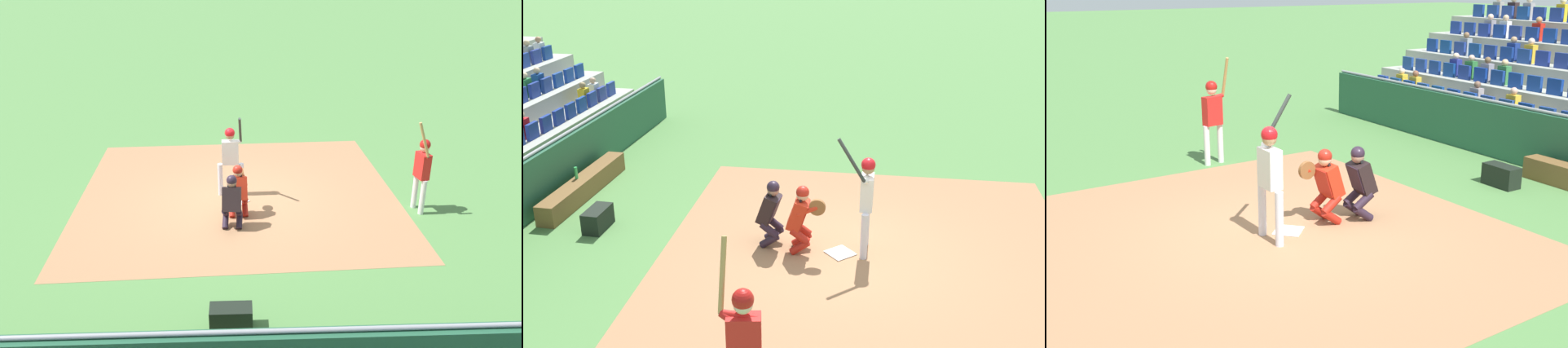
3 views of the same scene
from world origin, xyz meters
The scene contains 9 objects.
ground_plane centered at (0.00, 0.00, 0.00)m, with size 160.00×160.00×0.00m, color #4F7E42.
infield_dirt_patch centered at (0.00, 0.50, 0.00)m, with size 8.15×7.51×0.01m, color #9F704C.
home_plate_marker centered at (0.00, 0.00, 0.02)m, with size 0.44×0.44×0.02m, color white.
batter_at_plate centered at (-0.17, 0.41, 1.15)m, with size 0.67×0.66×2.25m.
catcher_crouching centered at (0.02, -0.73, 0.73)m, with size 0.48×0.73×1.31m.
home_plate_umpire centered at (-0.13, -1.32, 0.71)m, with size 0.49×0.48×1.30m.
dugout_wall centered at (0.00, -6.42, 0.62)m, with size 15.46×0.24×1.30m.
equipment_duffel_bag centered at (-0.11, -4.82, 0.21)m, with size 0.72×0.36×0.43m, color black.
on_deck_batter centered at (4.40, -0.67, 1.16)m, with size 0.46×0.56×2.36m.
Camera 3 is at (-8.58, 4.97, 3.95)m, focal length 44.97 mm.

